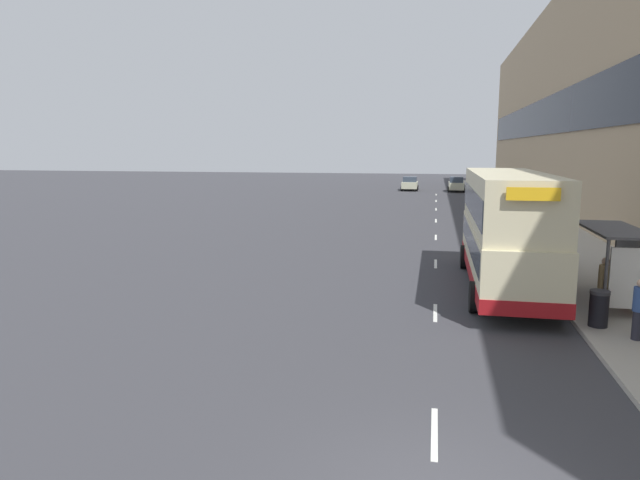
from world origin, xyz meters
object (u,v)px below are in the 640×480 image
at_px(bus_shelter, 622,253).
at_px(double_decker_bus_near, 507,228).
at_px(pedestrian_2, 639,309).
at_px(car_1, 456,184).
at_px(car_0, 410,184).
at_px(pedestrian_1, 619,261).
at_px(litter_bin, 599,308).
at_px(pedestrian_at_shelter, 604,286).

relative_size(bus_shelter, double_decker_bus_near, 0.39).
relative_size(bus_shelter, pedestrian_2, 2.55).
bearing_deg(car_1, car_0, 169.81).
height_order(car_1, pedestrian_1, pedestrian_1).
relative_size(car_1, litter_bin, 3.94).
bearing_deg(pedestrian_2, litter_bin, 123.96).
height_order(double_decker_bus_near, pedestrian_1, double_decker_bus_near).
height_order(pedestrian_2, litter_bin, pedestrian_2).
bearing_deg(pedestrian_1, litter_bin, -110.91).
xyz_separation_m(car_0, pedestrian_1, (9.81, -49.03, 0.23)).
bearing_deg(pedestrian_1, car_1, 95.08).
bearing_deg(double_decker_bus_near, pedestrian_1, 10.75).
height_order(bus_shelter, pedestrian_1, bus_shelter).
height_order(car_1, pedestrian_2, car_1).
xyz_separation_m(pedestrian_2, litter_bin, (-0.69, 1.03, -0.31)).
bearing_deg(litter_bin, pedestrian_at_shelter, 70.29).
bearing_deg(pedestrian_2, car_0, 98.68).
distance_m(bus_shelter, car_1, 51.03).
bearing_deg(litter_bin, pedestrian_1, 69.09).
distance_m(double_decker_bus_near, pedestrian_1, 4.36).
bearing_deg(car_1, bus_shelter, -86.13).
height_order(car_0, pedestrian_at_shelter, pedestrian_at_shelter).
distance_m(pedestrian_1, pedestrian_2, 6.52).
relative_size(car_1, pedestrian_at_shelter, 2.28).
height_order(bus_shelter, litter_bin, bus_shelter).
distance_m(pedestrian_at_shelter, pedestrian_1, 4.55).
bearing_deg(double_decker_bus_near, litter_bin, -65.56).
relative_size(car_0, pedestrian_at_shelter, 2.28).
bearing_deg(car_0, pedestrian_1, 101.31).
height_order(car_0, litter_bin, car_0).
bearing_deg(pedestrian_1, car_0, 101.31).
distance_m(bus_shelter, litter_bin, 3.02).
bearing_deg(pedestrian_2, pedestrian_at_shelter, 97.89).
height_order(double_decker_bus_near, pedestrian_2, double_decker_bus_near).
distance_m(double_decker_bus_near, pedestrian_2, 6.38).
distance_m(car_1, litter_bin, 53.43).
distance_m(car_0, car_1, 5.63).
relative_size(car_0, litter_bin, 3.93).
bearing_deg(car_1, pedestrian_2, -86.93).
bearing_deg(bus_shelter, litter_bin, -116.22).
distance_m(car_1, pedestrian_2, 54.49).
xyz_separation_m(car_0, pedestrian_2, (8.46, -55.41, 0.14)).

